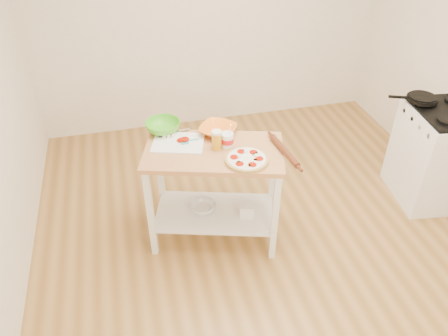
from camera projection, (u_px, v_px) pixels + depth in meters
room_shell at (281, 105)px, 3.02m from camera, size 4.04×4.54×2.74m
prep_island at (214, 176)px, 3.53m from camera, size 1.20×0.87×0.90m
gas_stove at (436, 155)px, 4.07m from camera, size 0.67×0.75×1.11m
skillet at (421, 99)px, 3.91m from camera, size 0.41×0.27×0.03m
pizza at (247, 159)px, 3.25m from camera, size 0.33×0.33×0.05m
cutting_board at (178, 142)px, 3.45m from camera, size 0.47×0.40×0.04m
spatula at (189, 141)px, 3.45m from camera, size 0.15×0.05×0.01m
knife at (170, 134)px, 3.54m from camera, size 0.27×0.09×0.01m
orange_bowl at (218, 130)px, 3.55m from camera, size 0.40×0.40×0.07m
green_bowl at (163, 127)px, 3.57m from camera, size 0.32×0.32×0.09m
beer_pint at (217, 140)px, 3.34m from camera, size 0.08×0.08×0.16m
yogurt_tub at (227, 140)px, 3.38m from camera, size 0.10×0.10×0.21m
rolling_pin at (284, 151)px, 3.32m from camera, size 0.09×0.43×0.05m
shelf_glass_bowl at (203, 207)px, 3.75m from camera, size 0.27×0.27×0.07m
shelf_bin at (247, 210)px, 3.69m from camera, size 0.15×0.15×0.12m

